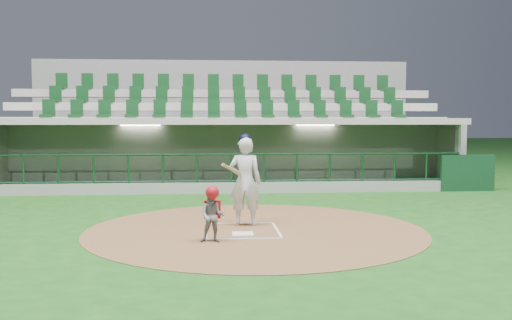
# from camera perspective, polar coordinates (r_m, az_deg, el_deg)

# --- Properties ---
(ground) EXTENTS (120.00, 120.00, 0.00)m
(ground) POSITION_cam_1_polar(r_m,az_deg,el_deg) (12.40, -1.52, -6.86)
(ground) COLOR #174714
(ground) RESTS_ON ground
(dirt_circle) EXTENTS (7.20, 7.20, 0.01)m
(dirt_circle) POSITION_cam_1_polar(r_m,az_deg,el_deg) (12.23, -0.05, -6.99)
(dirt_circle) COLOR brown
(dirt_circle) RESTS_ON ground
(home_plate) EXTENTS (0.43, 0.43, 0.02)m
(home_plate) POSITION_cam_1_polar(r_m,az_deg,el_deg) (11.71, -1.33, -7.39)
(home_plate) COLOR white
(home_plate) RESTS_ON dirt_circle
(batter_box_chalk) EXTENTS (1.55, 1.80, 0.01)m
(batter_box_chalk) POSITION_cam_1_polar(r_m,az_deg,el_deg) (12.11, -1.44, -7.04)
(batter_box_chalk) COLOR white
(batter_box_chalk) RESTS_ON ground
(dugout_structure) EXTENTS (16.40, 3.70, 3.00)m
(dugout_structure) POSITION_cam_1_polar(r_m,az_deg,el_deg) (20.06, -2.35, 0.06)
(dugout_structure) COLOR gray
(dugout_structure) RESTS_ON ground
(seating_deck) EXTENTS (17.00, 6.72, 5.15)m
(seating_deck) POSITION_cam_1_polar(r_m,az_deg,el_deg) (23.10, -3.01, 1.73)
(seating_deck) COLOR gray
(seating_deck) RESTS_ON ground
(batter) EXTENTS (0.92, 0.92, 2.03)m
(batter) POSITION_cam_1_polar(r_m,az_deg,el_deg) (12.57, -1.11, -2.01)
(batter) COLOR silver
(batter) RESTS_ON dirt_circle
(catcher) EXTENTS (0.53, 0.43, 1.08)m
(catcher) POSITION_cam_1_polar(r_m,az_deg,el_deg) (10.93, -4.38, -5.39)
(catcher) COLOR gray
(catcher) RESTS_ON dirt_circle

